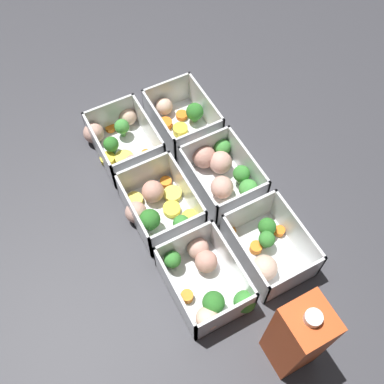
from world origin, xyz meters
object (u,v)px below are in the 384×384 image
object	(u,v)px
container_near_left	(267,249)
juice_carton	(298,337)
container_far_right	(122,142)
container_near_right	(182,118)
container_far_left	(206,282)
container_near_center	(222,173)
container_far_center	(158,207)

from	to	relation	value
container_near_left	juice_carton	size ratio (longest dim) A/B	0.80
container_far_right	container_near_right	bearing A→B (deg)	-90.78
container_far_left	container_far_right	size ratio (longest dim) A/B	1.00
container_near_center	juice_carton	size ratio (longest dim) A/B	0.88
container_near_center	container_near_right	xyz separation A→B (m)	(0.17, 0.01, -0.00)
container_near_left	container_near_center	world-z (taller)	same
container_far_left	container_far_right	distance (m)	0.35
container_near_left	container_near_center	distance (m)	0.18
container_far_center	juice_carton	distance (m)	0.35
container_near_left	container_far_right	bearing A→B (deg)	20.99
container_near_left	container_far_left	bearing A→B (deg)	91.01
container_near_right	juice_carton	xyz separation A→B (m)	(-0.51, 0.07, 0.07)
container_far_center	juice_carton	world-z (taller)	juice_carton
container_near_center	container_far_center	world-z (taller)	same
container_far_left	container_far_center	bearing A→B (deg)	3.09
container_far_left	container_near_left	bearing A→B (deg)	-88.99
container_near_right	container_far_left	distance (m)	0.38
container_near_center	container_near_right	world-z (taller)	same
container_near_right	container_near_left	bearing A→B (deg)	179.01
juice_carton	container_far_left	bearing A→B (deg)	22.12
juice_carton	container_near_right	bearing A→B (deg)	-7.56
container_far_right	container_near_left	bearing A→B (deg)	-159.01
container_near_center	container_far_center	xyz separation A→B (m)	(-0.01, 0.15, -0.00)
container_far_right	juice_carton	xyz separation A→B (m)	(-0.51, -0.07, 0.07)
container_far_center	juice_carton	xyz separation A→B (m)	(-0.34, -0.07, 0.07)
container_near_center	container_far_left	bearing A→B (deg)	143.28
container_near_center	container_far_center	distance (m)	0.15
container_near_right	container_far_center	xyz separation A→B (m)	(-0.18, 0.14, 0.00)
container_near_center	container_far_right	bearing A→B (deg)	40.96
container_near_left	container_far_right	xyz separation A→B (m)	(0.35, 0.14, -0.00)
container_near_center	juice_carton	bearing A→B (deg)	167.99
container_far_left	container_far_right	world-z (taller)	same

